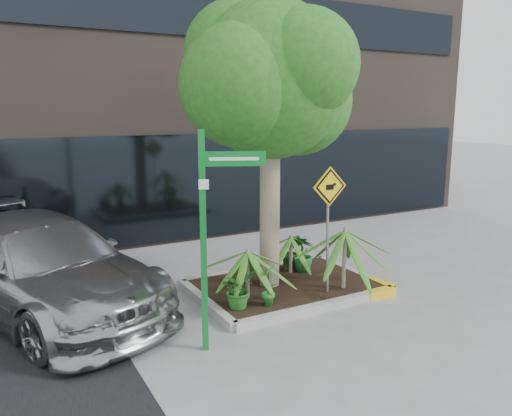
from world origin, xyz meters
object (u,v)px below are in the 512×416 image
cattle_sign (329,208)px  tree (270,81)px  street_sign_post (207,217)px  parked_car (41,266)px

cattle_sign → tree: bearing=131.1°
tree → street_sign_post: tree is taller
parked_car → street_sign_post: size_ratio=1.76×
parked_car → cattle_sign: bearing=-44.4°
tree → cattle_sign: bearing=-49.4°
tree → street_sign_post: bearing=-141.0°
parked_car → cattle_sign: (4.41, -1.88, 0.86)m
tree → parked_car: (-3.71, 1.06, -2.99)m
parked_car → street_sign_post: bearing=-74.8°
tree → cattle_sign: (0.70, -0.81, -2.13)m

